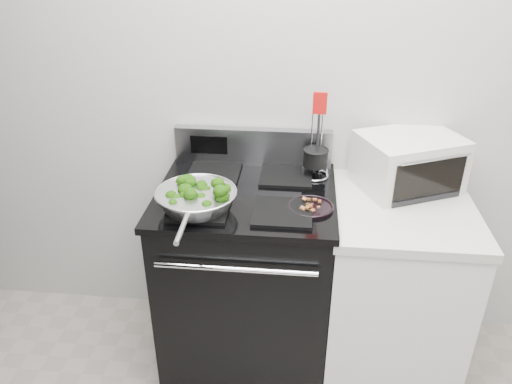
# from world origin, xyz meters

# --- Properties ---
(back_wall) EXTENTS (4.00, 0.02, 2.70)m
(back_wall) POSITION_xyz_m (0.00, 1.75, 1.35)
(back_wall) COLOR #B6B4AD
(back_wall) RESTS_ON ground
(gas_range) EXTENTS (0.79, 0.69, 1.13)m
(gas_range) POSITION_xyz_m (-0.30, 1.41, 0.49)
(gas_range) COLOR black
(gas_range) RESTS_ON floor
(counter) EXTENTS (0.62, 0.68, 0.92)m
(counter) POSITION_xyz_m (0.39, 1.41, 0.46)
(counter) COLOR white
(counter) RESTS_ON floor
(skillet) EXTENTS (0.34, 0.54, 0.07)m
(skillet) POSITION_xyz_m (-0.48, 1.24, 1.00)
(skillet) COLOR silver
(skillet) RESTS_ON gas_range
(broccoli_pile) EXTENTS (0.27, 0.27, 0.09)m
(broccoli_pile) POSITION_xyz_m (-0.48, 1.24, 1.02)
(broccoli_pile) COLOR black
(broccoli_pile) RESTS_ON skillet
(bacon_plate) EXTENTS (0.19, 0.19, 0.04)m
(bacon_plate) POSITION_xyz_m (-0.01, 1.30, 0.97)
(bacon_plate) COLOR black
(bacon_plate) RESTS_ON gas_range
(utensil_holder) EXTENTS (0.13, 0.13, 0.41)m
(utensil_holder) POSITION_xyz_m (0.00, 1.60, 1.02)
(utensil_holder) COLOR silver
(utensil_holder) RESTS_ON gas_range
(toaster_oven) EXTENTS (0.52, 0.47, 0.25)m
(toaster_oven) POSITION_xyz_m (0.42, 1.60, 1.04)
(toaster_oven) COLOR beige
(toaster_oven) RESTS_ON counter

